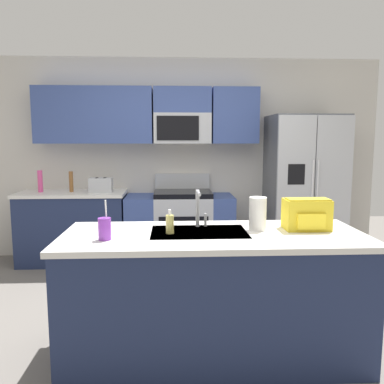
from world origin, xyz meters
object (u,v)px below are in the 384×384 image
(bottle_pink, at_px, (40,181))
(drink_cup_purple, at_px, (105,229))
(pepper_mill, at_px, (71,182))
(soap_dispenser, at_px, (170,224))
(range_oven, at_px, (180,226))
(toaster, at_px, (101,185))
(refrigerator, at_px, (304,189))
(backpack, at_px, (307,214))
(paper_towel_roll, at_px, (258,214))
(sink_faucet, at_px, (199,205))

(bottle_pink, distance_m, drink_cup_purple, 2.69)
(pepper_mill, xyz_separation_m, soap_dispenser, (1.24, -2.25, -0.06))
(soap_dispenser, bearing_deg, range_oven, 87.11)
(range_oven, bearing_deg, bottle_pink, 179.82)
(toaster, height_order, pepper_mill, pepper_mill)
(pepper_mill, bearing_deg, drink_cup_purple, -71.19)
(bottle_pink, height_order, soap_dispenser, bottle_pink)
(refrigerator, distance_m, bottle_pink, 3.32)
(refrigerator, height_order, drink_cup_purple, refrigerator)
(toaster, height_order, backpack, backpack)
(toaster, relative_size, soap_dispenser, 1.65)
(drink_cup_purple, bearing_deg, bottle_pink, 116.47)
(range_oven, distance_m, drink_cup_purple, 2.52)
(range_oven, bearing_deg, toaster, -176.94)
(toaster, bearing_deg, paper_towel_roll, -54.69)
(refrigerator, xyz_separation_m, sink_faucet, (-1.48, -2.00, 0.14))
(bottle_pink, height_order, backpack, bottle_pink)
(bottle_pink, bearing_deg, pepper_mill, -1.19)
(backpack, bearing_deg, refrigerator, 71.69)
(drink_cup_purple, bearing_deg, backpack, 9.10)
(range_oven, height_order, refrigerator, refrigerator)
(pepper_mill, height_order, paper_towel_roll, pepper_mill)
(bottle_pink, bearing_deg, toaster, -4.37)
(soap_dispenser, relative_size, paper_towel_roll, 0.71)
(drink_cup_purple, bearing_deg, paper_towel_roll, 12.27)
(refrigerator, relative_size, toaster, 6.61)
(bottle_pink, height_order, paper_towel_roll, bottle_pink)
(paper_towel_roll, distance_m, backpack, 0.36)
(range_oven, relative_size, drink_cup_purple, 5.12)
(bottle_pink, height_order, drink_cup_purple, bottle_pink)
(refrigerator, bearing_deg, sink_faucet, -126.51)
(sink_faucet, height_order, soap_dispenser, sink_faucet)
(pepper_mill, relative_size, soap_dispenser, 1.51)
(toaster, relative_size, pepper_mill, 1.09)
(drink_cup_purple, height_order, backpack, drink_cup_purple)
(toaster, height_order, drink_cup_purple, drink_cup_purple)
(toaster, bearing_deg, pepper_mill, 172.42)
(range_oven, height_order, toaster, range_oven)
(bottle_pink, bearing_deg, drink_cup_purple, -63.53)
(range_oven, bearing_deg, sink_faucet, -87.25)
(toaster, distance_m, soap_dispenser, 2.36)
(soap_dispenser, distance_m, backpack, 1.00)
(sink_faucet, xyz_separation_m, drink_cup_purple, (-0.64, -0.34, -0.09))
(paper_towel_roll, bearing_deg, bottle_pink, 136.05)
(soap_dispenser, bearing_deg, drink_cup_purple, -160.01)
(refrigerator, bearing_deg, toaster, 179.56)
(bottle_pink, height_order, sink_faucet, sink_faucet)
(toaster, distance_m, bottle_pink, 0.76)
(range_oven, xyz_separation_m, drink_cup_purple, (-0.54, -2.40, 0.53))
(toaster, distance_m, pepper_mill, 0.38)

